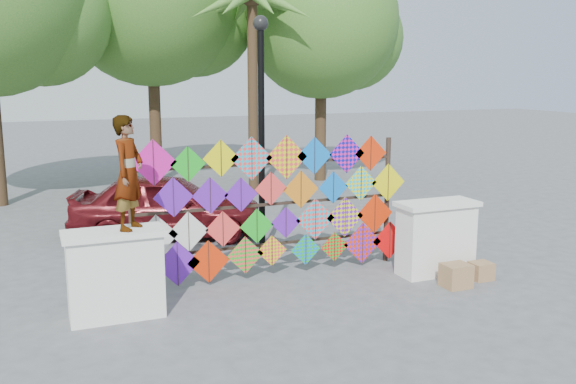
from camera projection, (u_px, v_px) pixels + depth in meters
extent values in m
plane|color=slate|center=(287.00, 289.00, 10.37)|extent=(80.00, 80.00, 0.00)
cube|color=white|center=(116.00, 277.00, 9.08)|extent=(1.30, 0.55, 1.20)
cube|color=white|center=(113.00, 233.00, 8.96)|extent=(1.40, 0.65, 0.08)
cube|color=white|center=(436.00, 240.00, 11.07)|extent=(1.30, 0.55, 1.20)
cube|color=white|center=(438.00, 204.00, 10.95)|extent=(1.40, 0.65, 0.08)
cylinder|color=black|center=(132.00, 222.00, 10.03)|extent=(0.09, 0.09, 2.30)
cylinder|color=black|center=(387.00, 200.00, 11.73)|extent=(0.09, 0.09, 2.30)
cube|color=black|center=(269.00, 244.00, 10.99)|extent=(4.60, 0.04, 0.04)
cube|color=black|center=(269.00, 204.00, 10.87)|extent=(4.60, 0.04, 0.04)
cube|color=black|center=(269.00, 163.00, 10.74)|extent=(4.60, 0.04, 0.04)
cube|color=#D91493|center=(153.00, 163.00, 9.94)|extent=(0.74, 0.01, 0.74)
cube|color=black|center=(154.00, 163.00, 9.93)|extent=(0.01, 0.01, 0.72)
cube|color=#15B11C|center=(188.00, 164.00, 10.15)|extent=(0.58, 0.01, 0.58)
cube|color=black|center=(188.00, 164.00, 10.14)|extent=(0.01, 0.01, 0.57)
cube|color=yellow|center=(221.00, 158.00, 10.34)|extent=(0.61, 0.01, 0.61)
cube|color=black|center=(221.00, 158.00, 10.33)|extent=(0.01, 0.01, 0.60)
cube|color=#0DAFD1|center=(252.00, 159.00, 10.54)|extent=(0.73, 0.01, 0.73)
cube|color=black|center=(252.00, 159.00, 10.53)|extent=(0.01, 0.01, 0.72)
cube|color=#FB3936|center=(287.00, 157.00, 10.77)|extent=(0.75, 0.01, 0.75)
cube|color=black|center=(287.00, 157.00, 10.76)|extent=(0.01, 0.01, 0.74)
cube|color=blue|center=(314.00, 156.00, 10.96)|extent=(0.65, 0.01, 0.65)
cube|color=black|center=(315.00, 156.00, 10.95)|extent=(0.01, 0.01, 0.64)
cube|color=#070EAE|center=(347.00, 154.00, 11.19)|extent=(0.68, 0.01, 0.68)
cube|color=black|center=(347.00, 154.00, 11.18)|extent=(0.01, 0.01, 0.67)
cube|color=red|center=(371.00, 153.00, 11.37)|extent=(0.63, 0.01, 0.63)
cube|color=black|center=(371.00, 153.00, 11.36)|extent=(0.01, 0.01, 0.62)
cube|color=#6118B6|center=(173.00, 197.00, 10.12)|extent=(0.65, 0.01, 0.65)
cube|color=black|center=(174.00, 197.00, 10.10)|extent=(0.01, 0.01, 0.64)
cube|color=#6118B6|center=(210.00, 196.00, 10.34)|extent=(0.61, 0.01, 0.61)
cube|color=black|center=(211.00, 196.00, 10.33)|extent=(0.01, 0.01, 0.60)
cube|color=#6118B6|center=(241.00, 195.00, 10.54)|extent=(0.58, 0.01, 0.58)
cube|color=black|center=(241.00, 195.00, 10.53)|extent=(0.01, 0.01, 0.57)
cube|color=#FB3936|center=(271.00, 189.00, 10.72)|extent=(0.57, 0.01, 0.57)
cube|color=black|center=(271.00, 189.00, 10.71)|extent=(0.01, 0.01, 0.56)
cube|color=orange|center=(301.00, 189.00, 10.93)|extent=(0.65, 0.01, 0.65)
cube|color=black|center=(301.00, 190.00, 10.92)|extent=(0.01, 0.01, 0.64)
cube|color=blue|center=(333.00, 187.00, 11.16)|extent=(0.57, 0.01, 0.57)
cube|color=black|center=(334.00, 187.00, 11.15)|extent=(0.01, 0.01, 0.56)
cube|color=#0DAFD1|center=(361.00, 183.00, 11.35)|extent=(0.63, 0.01, 0.63)
cube|color=black|center=(361.00, 183.00, 11.34)|extent=(0.01, 0.01, 0.62)
cube|color=yellow|center=(388.00, 182.00, 11.56)|extent=(0.68, 0.01, 0.68)
cube|color=black|center=(388.00, 183.00, 11.55)|extent=(0.01, 0.01, 0.67)
cube|color=silver|center=(157.00, 236.00, 10.08)|extent=(0.69, 0.01, 0.69)
cube|color=black|center=(157.00, 236.00, 10.07)|extent=(0.01, 0.01, 0.68)
cube|color=silver|center=(189.00, 232.00, 10.27)|extent=(0.66, 0.01, 0.66)
cube|color=black|center=(189.00, 232.00, 10.25)|extent=(0.01, 0.01, 0.65)
cube|color=#FB3936|center=(223.00, 229.00, 10.48)|extent=(0.60, 0.01, 0.60)
cube|color=black|center=(223.00, 229.00, 10.47)|extent=(0.01, 0.01, 0.59)
cube|color=#15B11C|center=(257.00, 226.00, 10.70)|extent=(0.59, 0.01, 0.59)
cube|color=black|center=(257.00, 226.00, 10.69)|extent=(0.01, 0.01, 0.58)
cube|color=#6118B6|center=(286.00, 222.00, 10.89)|extent=(0.55, 0.01, 0.55)
cube|color=black|center=(286.00, 223.00, 10.88)|extent=(0.01, 0.01, 0.54)
cube|color=#0DAFD1|center=(315.00, 219.00, 11.09)|extent=(0.74, 0.01, 0.74)
cube|color=black|center=(316.00, 219.00, 11.08)|extent=(0.01, 0.01, 0.72)
cube|color=yellow|center=(345.00, 217.00, 11.30)|extent=(0.72, 0.01, 0.72)
cube|color=black|center=(345.00, 217.00, 11.29)|extent=(0.01, 0.01, 0.71)
cube|color=red|center=(375.00, 214.00, 11.52)|extent=(0.72, 0.01, 0.72)
cube|color=black|center=(375.00, 214.00, 11.51)|extent=(0.01, 0.01, 0.71)
cube|color=#6118B6|center=(178.00, 264.00, 10.25)|extent=(0.74, 0.01, 0.74)
cube|color=black|center=(178.00, 264.00, 10.24)|extent=(0.01, 0.01, 0.73)
cube|color=red|center=(209.00, 262.00, 10.44)|extent=(0.72, 0.01, 0.72)
cube|color=black|center=(209.00, 262.00, 10.43)|extent=(0.01, 0.01, 0.70)
cube|color=#15B11C|center=(245.00, 255.00, 10.66)|extent=(0.64, 0.01, 0.64)
cube|color=black|center=(246.00, 255.00, 10.65)|extent=(0.01, 0.01, 0.63)
cube|color=#FB3936|center=(272.00, 251.00, 10.83)|extent=(0.53, 0.01, 0.53)
cube|color=black|center=(272.00, 251.00, 10.82)|extent=(0.01, 0.01, 0.52)
cube|color=#15B11C|center=(306.00, 249.00, 11.07)|extent=(0.55, 0.01, 0.55)
cube|color=black|center=(306.00, 250.00, 11.06)|extent=(0.01, 0.01, 0.54)
cube|color=red|center=(334.00, 247.00, 11.28)|extent=(0.53, 0.01, 0.53)
cube|color=black|center=(335.00, 247.00, 11.27)|extent=(0.01, 0.01, 0.52)
cube|color=red|center=(362.00, 243.00, 11.48)|extent=(0.75, 0.01, 0.75)
cube|color=black|center=(363.00, 243.00, 11.47)|extent=(0.01, 0.01, 0.74)
cube|color=red|center=(390.00, 240.00, 11.69)|extent=(0.70, 0.01, 0.70)
cube|color=black|center=(390.00, 240.00, 11.68)|extent=(0.01, 0.01, 0.69)
sphere|color=#2E641F|center=(40.00, 16.00, 16.75)|extent=(3.64, 3.64, 3.64)
cylinder|color=#46301E|center=(155.00, 117.00, 20.00)|extent=(0.36, 0.36, 4.12)
sphere|color=#2E641F|center=(194.00, 14.00, 20.21)|extent=(3.92, 3.92, 3.92)
cylinder|color=#46301E|center=(321.00, 125.00, 20.54)|extent=(0.36, 0.36, 3.58)
sphere|color=#2E641F|center=(321.00, 21.00, 19.94)|extent=(4.80, 4.80, 4.80)
sphere|color=#2E641F|center=(351.00, 38.00, 20.75)|extent=(3.36, 3.36, 3.36)
sphere|color=#2E641F|center=(296.00, 3.00, 19.32)|extent=(3.12, 3.12, 3.12)
cylinder|color=#46301E|center=(253.00, 98.00, 17.96)|extent=(0.28, 0.28, 5.50)
cone|color=#377326|center=(282.00, 7.00, 17.83)|extent=(1.82, 0.44, 1.16)
cone|color=#377326|center=(266.00, 8.00, 18.31)|extent=(1.60, 1.60, 1.16)
cone|color=#377326|center=(242.00, 8.00, 18.32)|extent=(0.44, 1.82, 1.16)
cone|color=#377326|center=(223.00, 7.00, 17.84)|extent=(1.60, 1.60, 1.16)
cone|color=#377326|center=(220.00, 4.00, 17.17)|extent=(1.82, 0.44, 1.16)
cone|color=#377326|center=(237.00, 2.00, 16.68)|extent=(1.60, 1.60, 1.16)
cone|color=#377326|center=(263.00, 2.00, 16.68)|extent=(0.44, 1.82, 1.16)
cone|color=#377326|center=(282.00, 4.00, 17.15)|extent=(1.60, 1.60, 1.16)
imported|color=#99999E|center=(129.00, 173.00, 8.89)|extent=(0.65, 0.70, 1.60)
imported|color=#530E13|center=(167.00, 205.00, 13.56)|extent=(4.31, 2.82, 1.36)
cylinder|color=black|center=(262.00, 146.00, 11.91)|extent=(0.12, 0.12, 4.20)
sphere|color=black|center=(261.00, 23.00, 11.50)|extent=(0.28, 0.28, 0.28)
cube|color=#A87F51|center=(456.00, 276.00, 10.45)|extent=(0.43, 0.38, 0.38)
cube|color=#A87F51|center=(481.00, 271.00, 10.84)|extent=(0.35, 0.32, 0.30)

